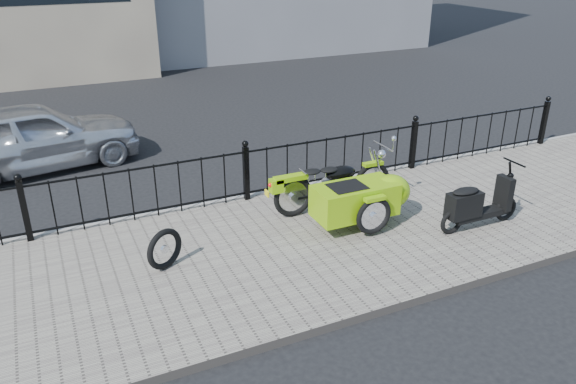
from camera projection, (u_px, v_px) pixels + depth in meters
name	position (u px, v px, depth m)	size (l,w,h in m)	color
ground	(277.00, 237.00, 8.80)	(120.00, 120.00, 0.00)	black
sidewalk	(291.00, 248.00, 8.36)	(30.00, 3.80, 0.12)	#6B635B
curb	(244.00, 199.00, 9.97)	(30.00, 0.10, 0.12)	gray
iron_fence	(246.00, 174.00, 9.63)	(14.11, 0.11, 1.08)	black
motorcycle_sidecar	(360.00, 194.00, 8.86)	(2.28, 1.48, 0.98)	black
scooter	(476.00, 205.00, 8.67)	(1.50, 0.44, 1.02)	black
spare_tire	(165.00, 249.00, 7.63)	(0.59, 0.59, 0.08)	black
sedan_car	(33.00, 137.00, 11.16)	(1.63, 4.05, 1.38)	silver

